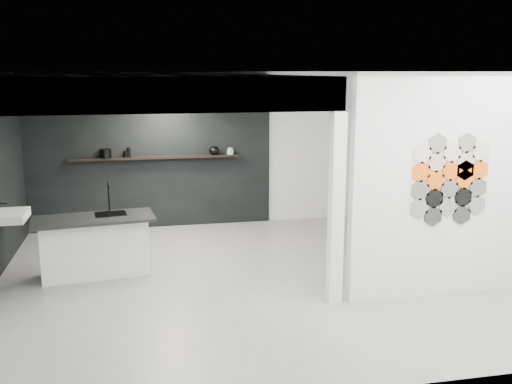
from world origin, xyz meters
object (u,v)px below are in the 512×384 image
(utensil_cup, at_px, (126,154))
(bottle_dark, at_px, (129,152))
(kettle, at_px, (214,150))
(glass_bowl, at_px, (230,152))
(partition_panel, at_px, (444,186))
(kitchen_island, at_px, (95,245))
(glass_vase, at_px, (230,151))
(stockpot, at_px, (106,153))
(wall_basin, at_px, (12,216))

(utensil_cup, bearing_deg, bottle_dark, 0.00)
(kettle, bearing_deg, glass_bowl, -9.52)
(partition_panel, height_order, glass_bowl, partition_panel)
(partition_panel, height_order, kitchen_island, partition_panel)
(kettle, xyz_separation_m, glass_bowl, (0.30, 0.00, -0.03))
(kettle, height_order, glass_bowl, kettle)
(glass_vase, xyz_separation_m, utensil_cup, (-1.86, 0.00, -0.01))
(kitchen_island, distance_m, glass_bowl, 3.38)
(kettle, relative_size, glass_vase, 1.55)
(partition_panel, xyz_separation_m, stockpot, (-4.28, 3.87, -0.00))
(partition_panel, distance_m, kitchen_island, 4.73)
(partition_panel, bearing_deg, bottle_dark, 135.17)
(glass_vase, bearing_deg, wall_basin, -148.65)
(glass_bowl, xyz_separation_m, bottle_dark, (-1.81, 0.00, 0.04))
(partition_panel, xyz_separation_m, kettle, (-2.37, 3.87, -0.00))
(partition_panel, bearing_deg, stockpot, 137.91)
(kitchen_island, bearing_deg, kettle, 42.59)
(kitchen_island, bearing_deg, stockpot, 81.23)
(wall_basin, height_order, kitchen_island, kitchen_island)
(partition_panel, height_order, utensil_cup, partition_panel)
(partition_panel, xyz_separation_m, glass_bowl, (-2.08, 3.87, -0.04))
(glass_vase, bearing_deg, kitchen_island, -134.60)
(stockpot, relative_size, bottle_dark, 1.15)
(kitchen_island, xyz_separation_m, utensil_cup, (0.42, 2.32, 0.93))
(stockpot, xyz_separation_m, kettle, (1.91, 0.00, 0.00))
(kitchen_island, height_order, glass_bowl, glass_bowl)
(glass_bowl, distance_m, utensil_cup, 1.86)
(glass_bowl, bearing_deg, wall_basin, -148.65)
(kettle, relative_size, glass_bowl, 1.48)
(bottle_dark, bearing_deg, stockpot, 180.00)
(wall_basin, height_order, bottle_dark, bottle_dark)
(wall_basin, relative_size, kettle, 3.22)
(stockpot, xyz_separation_m, utensil_cup, (0.34, 0.00, -0.03))
(stockpot, height_order, bottle_dark, bottle_dark)
(partition_panel, bearing_deg, glass_bowl, 118.23)
(partition_panel, height_order, wall_basin, partition_panel)
(glass_vase, height_order, bottle_dark, bottle_dark)
(wall_basin, height_order, kettle, kettle)
(kitchen_island, xyz_separation_m, stockpot, (0.08, 2.32, 0.96))
(kettle, distance_m, bottle_dark, 1.52)
(kitchen_island, bearing_deg, bottle_dark, 71.70)
(wall_basin, distance_m, kettle, 3.76)
(stockpot, xyz_separation_m, bottle_dark, (0.39, 0.00, 0.01))
(kitchen_island, bearing_deg, partition_panel, -26.31)
(kettle, bearing_deg, utensil_cup, 170.48)
(glass_vase, height_order, utensil_cup, glass_vase)
(wall_basin, xyz_separation_m, bottle_dark, (1.58, 2.07, 0.55))
(partition_panel, bearing_deg, glass_vase, 118.23)
(glass_bowl, relative_size, glass_vase, 1.04)
(partition_panel, distance_m, stockpot, 5.77)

